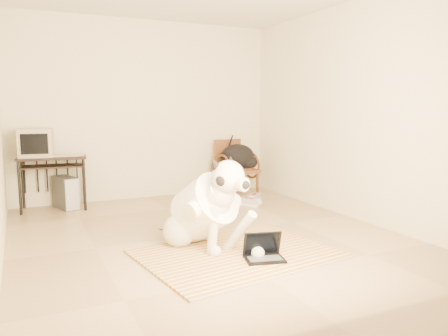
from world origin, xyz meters
TOP-DOWN VIEW (x-y plane):
  - floor at (0.00, 0.00)m, footprint 4.50×4.50m
  - wall_back at (0.00, 2.25)m, footprint 4.50×0.00m
  - wall_front at (0.00, -2.25)m, footprint 4.50×0.00m
  - wall_right at (2.00, 0.00)m, footprint 0.00×4.50m
  - rug at (0.02, -0.78)m, footprint 1.93×1.58m
  - dog at (-0.17, -0.45)m, footprint 0.76×1.25m
  - laptop at (0.17, -1.03)m, footprint 0.40×0.33m
  - computer_desk at (-1.41, 1.96)m, footprint 0.93×0.58m
  - crt_monitor at (-1.60, 2.01)m, footprint 0.47×0.46m
  - desk_keyboard at (-1.20, 1.90)m, footprint 0.42×0.17m
  - pc_tower at (-1.26, 1.97)m, footprint 0.33×0.51m
  - rattan_chair at (1.31, 1.85)m, footprint 0.65×0.63m
  - backpack at (1.38, 1.81)m, footprint 0.58×0.46m
  - sneaker_left at (1.15, 1.04)m, footprint 0.27×0.33m
  - sneaker_right at (1.32, 1.23)m, footprint 0.32×0.31m

SIDE VIEW (x-z plane):
  - floor at x=0.00m, z-range 0.00..0.00m
  - rug at x=0.02m, z-range 0.00..0.02m
  - sneaker_left at x=1.15m, z-range -0.01..0.10m
  - sneaker_right at x=1.32m, z-range -0.01..0.11m
  - laptop at x=0.17m, z-range -0.04..0.20m
  - pc_tower at x=-1.26m, z-range 0.00..0.45m
  - dog at x=-0.17m, z-range -0.10..0.89m
  - rattan_chair at x=1.31m, z-range 0.00..0.88m
  - backpack at x=1.38m, z-range 0.39..0.80m
  - computer_desk at x=-1.41m, z-range 0.26..1.00m
  - desk_keyboard at x=-1.20m, z-range 0.74..0.76m
  - crt_monitor at x=-1.60m, z-range 0.74..1.12m
  - wall_back at x=0.00m, z-range -0.90..3.60m
  - wall_front at x=0.00m, z-range -0.90..3.60m
  - wall_right at x=2.00m, z-range -0.90..3.60m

